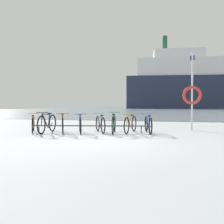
# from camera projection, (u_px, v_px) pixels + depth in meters

# --- Properties ---
(ground) EXTENTS (80.00, 132.00, 0.08)m
(ground) POSITION_uv_depth(u_px,v_px,m) (162.00, 110.00, 59.51)
(ground) COLOR silver
(bike_rack) EXTENTS (4.47, 0.91, 0.31)m
(bike_rack) POSITION_uv_depth(u_px,v_px,m) (90.00, 126.00, 9.66)
(bike_rack) COLOR #4C5156
(bike_rack) RESTS_ON ground
(bicycle_0) EXTENTS (0.86, 1.50, 0.75)m
(bicycle_0) POSITION_uv_depth(u_px,v_px,m) (33.00, 124.00, 9.89)
(bicycle_0) COLOR black
(bicycle_0) RESTS_ON ground
(bicycle_1) EXTENTS (0.46, 1.78, 0.83)m
(bicycle_1) POSITION_uv_depth(u_px,v_px,m) (47.00, 123.00, 9.64)
(bicycle_1) COLOR black
(bicycle_1) RESTS_ON ground
(bicycle_2) EXTENTS (0.78, 1.52, 0.79)m
(bicycle_2) POSITION_uv_depth(u_px,v_px,m) (63.00, 124.00, 9.62)
(bicycle_2) COLOR black
(bicycle_2) RESTS_ON ground
(bicycle_3) EXTENTS (0.70, 1.51, 0.78)m
(bicycle_3) POSITION_uv_depth(u_px,v_px,m) (80.00, 124.00, 9.52)
(bicycle_3) COLOR black
(bicycle_3) RESTS_ON ground
(bicycle_4) EXTENTS (0.84, 1.48, 0.76)m
(bicycle_4) POSITION_uv_depth(u_px,v_px,m) (100.00, 124.00, 9.76)
(bicycle_4) COLOR black
(bicycle_4) RESTS_ON ground
(bicycle_5) EXTENTS (0.46, 1.63, 0.82)m
(bicycle_5) POSITION_uv_depth(u_px,v_px,m) (114.00, 124.00, 9.50)
(bicycle_5) COLOR black
(bicycle_5) RESTS_ON ground
(bicycle_6) EXTENTS (0.46, 1.70, 0.77)m
(bicycle_6) POSITION_uv_depth(u_px,v_px,m) (130.00, 124.00, 9.71)
(bicycle_6) COLOR black
(bicycle_6) RESTS_ON ground
(bicycle_7) EXTENTS (0.56, 1.64, 0.76)m
(bicycle_7) POSITION_uv_depth(u_px,v_px,m) (148.00, 124.00, 9.54)
(bicycle_7) COLOR black
(bicycle_7) RESTS_ON ground
(rescue_post) EXTENTS (0.81, 0.12, 3.41)m
(rescue_post) POSITION_uv_depth(u_px,v_px,m) (192.00, 94.00, 10.64)
(rescue_post) COLOR silver
(rescue_post) RESTS_ON ground
(ferry_ship) EXTENTS (35.84, 13.12, 23.57)m
(ferry_ship) POSITION_uv_depth(u_px,v_px,m) (180.00, 84.00, 79.04)
(ferry_ship) COLOR #232D47
(ferry_ship) RESTS_ON ground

